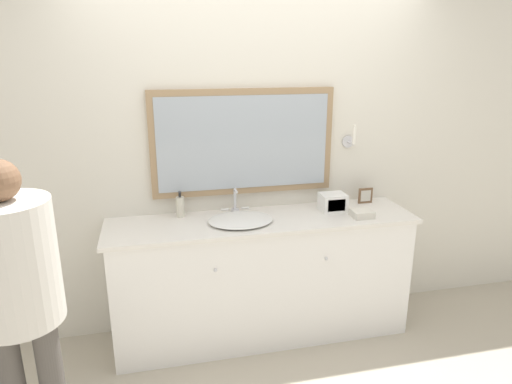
{
  "coord_description": "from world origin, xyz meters",
  "views": [
    {
      "loc": [
        -0.72,
        -2.61,
        2.03
      ],
      "look_at": [
        -0.05,
        0.29,
        1.11
      ],
      "focal_mm": 32.0,
      "sensor_mm": 36.0,
      "label": 1
    }
  ],
  "objects": [
    {
      "name": "wall_back",
      "position": [
        -0.0,
        0.58,
        1.28
      ],
      "size": [
        8.0,
        0.18,
        2.55
      ],
      "color": "silver",
      "rests_on": "ground_plane"
    },
    {
      "name": "vanity_counter",
      "position": [
        0.0,
        0.29,
        0.46
      ],
      "size": [
        2.16,
        0.54,
        0.91
      ],
      "color": "white",
      "rests_on": "ground_plane"
    },
    {
      "name": "ground_plane",
      "position": [
        0.0,
        0.0,
        0.0
      ],
      "size": [
        14.0,
        14.0,
        0.0
      ],
      "primitive_type": "plane",
      "color": "#B2A893"
    },
    {
      "name": "hand_towel_near_sink",
      "position": [
        0.69,
        0.17,
        0.94
      ],
      "size": [
        0.15,
        0.13,
        0.05
      ],
      "color": "silver",
      "rests_on": "vanity_counter"
    },
    {
      "name": "appliance_box",
      "position": [
        0.54,
        0.34,
        0.98
      ],
      "size": [
        0.18,
        0.15,
        0.13
      ],
      "color": "white",
      "rests_on": "vanity_counter"
    },
    {
      "name": "soap_bottle",
      "position": [
        -0.55,
        0.46,
        0.99
      ],
      "size": [
        0.06,
        0.06,
        0.19
      ],
      "color": "beige",
      "rests_on": "vanity_counter"
    },
    {
      "name": "picture_frame",
      "position": [
        0.85,
        0.45,
        0.97
      ],
      "size": [
        0.11,
        0.01,
        0.12
      ],
      "color": "brown",
      "rests_on": "vanity_counter"
    },
    {
      "name": "sink_basin",
      "position": [
        -0.16,
        0.27,
        0.93
      ],
      "size": [
        0.45,
        0.41,
        0.19
      ],
      "color": "white",
      "rests_on": "vanity_counter"
    },
    {
      "name": "person",
      "position": [
        -1.42,
        -0.38,
        0.96
      ],
      "size": [
        0.43,
        0.43,
        1.56
      ],
      "color": "#514C47",
      "rests_on": "ground_plane"
    }
  ]
}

